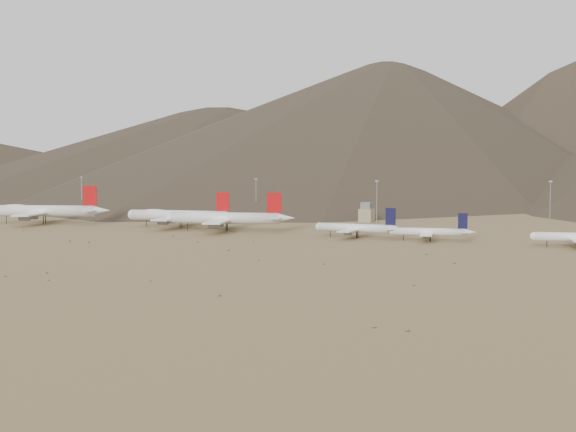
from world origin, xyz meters
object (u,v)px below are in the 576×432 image
at_px(narrowbody_b, 431,232).
at_px(widebody_west, 43,211).
at_px(narrowbody_a, 358,228).
at_px(control_tower, 367,213).
at_px(widebody_centre, 180,215).
at_px(widebody_east, 225,218).

bearing_deg(narrowbody_b, widebody_west, 168.38).
distance_m(narrowbody_a, control_tower, 96.99).
distance_m(widebody_west, control_tower, 192.79).
bearing_deg(narrowbody_a, narrowbody_b, 1.55).
xyz_separation_m(widebody_west, narrowbody_b, (232.92, -2.91, -3.43)).
xyz_separation_m(widebody_west, narrowbody_a, (197.10, -3.65, -2.86)).
bearing_deg(widebody_centre, narrowbody_b, -14.21).
bearing_deg(narrowbody_b, narrowbody_a, 170.28).
distance_m(widebody_centre, widebody_east, 34.58).
bearing_deg(control_tower, narrowbody_b, -56.07).
xyz_separation_m(narrowbody_b, control_tower, (-62.27, 92.57, 0.96)).
relative_size(widebody_west, widebody_east, 1.08).
height_order(narrowbody_b, control_tower, narrowbody_b).
bearing_deg(widebody_centre, control_tower, 34.67).
bearing_deg(widebody_centre, widebody_west, 177.63).
xyz_separation_m(widebody_centre, widebody_east, (33.48, -8.65, 0.23)).
height_order(widebody_east, narrowbody_b, widebody_east).
distance_m(widebody_centre, narrowbody_a, 110.45).
bearing_deg(narrowbody_a, widebody_east, 176.43).
bearing_deg(control_tower, widebody_east, -119.40).
bearing_deg(widebody_east, narrowbody_a, -20.03).
height_order(narrowbody_a, narrowbody_b, narrowbody_a).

